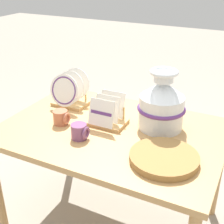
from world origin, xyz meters
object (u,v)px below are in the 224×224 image
(dish_rack_round_plates, at_px, (69,94))
(wicker_charger_stack, at_px, (164,158))
(mug_terracotta_glaze, at_px, (61,117))
(ceramic_vase, at_px, (162,104))
(mug_plum_glaze, at_px, (80,132))
(dish_rack_square_plates, at_px, (107,117))

(dish_rack_round_plates, height_order, wicker_charger_stack, dish_rack_round_plates)
(dish_rack_round_plates, xyz_separation_m, mug_terracotta_glaze, (0.10, -0.25, -0.04))
(ceramic_vase, height_order, dish_rack_round_plates, ceramic_vase)
(dish_rack_round_plates, bearing_deg, wicker_charger_stack, -23.91)
(wicker_charger_stack, height_order, mug_terracotta_glaze, mug_terracotta_glaze)
(wicker_charger_stack, bearing_deg, ceramic_vase, 111.75)
(wicker_charger_stack, relative_size, mug_plum_glaze, 3.58)
(mug_terracotta_glaze, bearing_deg, mug_plum_glaze, -26.85)
(dish_rack_round_plates, xyz_separation_m, mug_plum_glaze, (0.29, -0.34, -0.04))
(ceramic_vase, relative_size, mug_plum_glaze, 3.68)
(mug_plum_glaze, relative_size, mug_terracotta_glaze, 1.00)
(wicker_charger_stack, xyz_separation_m, mug_plum_glaze, (-0.48, 0.00, 0.02))
(ceramic_vase, relative_size, wicker_charger_stack, 1.03)
(dish_rack_round_plates, height_order, mug_terracotta_glaze, dish_rack_round_plates)
(ceramic_vase, relative_size, dish_rack_square_plates, 1.56)
(dish_rack_square_plates, distance_m, wicker_charger_stack, 0.48)
(dish_rack_round_plates, distance_m, mug_plum_glaze, 0.45)
(dish_rack_square_plates, height_order, wicker_charger_stack, dish_rack_square_plates)
(wicker_charger_stack, bearing_deg, mug_terracotta_glaze, 171.87)
(dish_rack_square_plates, bearing_deg, wicker_charger_stack, -27.14)
(dish_rack_square_plates, distance_m, mug_terracotta_glaze, 0.27)
(wicker_charger_stack, bearing_deg, dish_rack_square_plates, 152.86)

